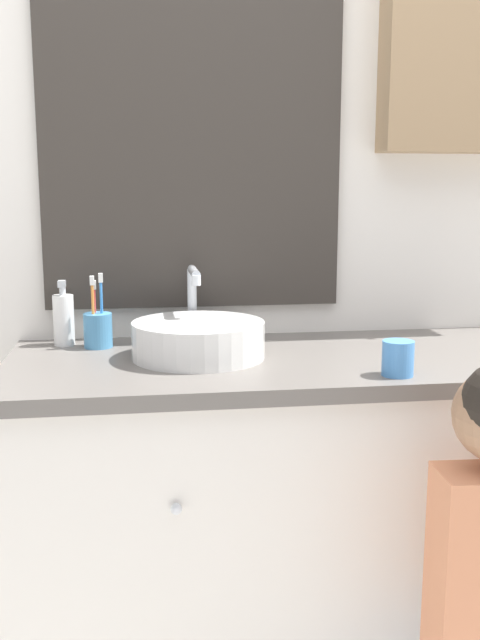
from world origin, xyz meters
TOP-DOWN VIEW (x-y plane):
  - wall_back at (0.02, 0.62)m, footprint 3.20×0.18m
  - vanity_counter at (0.00, 0.32)m, footprint 1.37×0.56m
  - sink_basin at (-0.24, 0.35)m, footprint 0.31×0.36m
  - toothbrush_holder at (-0.48, 0.49)m, footprint 0.07×0.07m
  - soap_dispenser at (-0.56, 0.53)m, footprint 0.05×0.05m
  - drinking_cup at (0.17, 0.12)m, footprint 0.07×0.07m

SIDE VIEW (x-z plane):
  - vanity_counter at x=0.00m, z-range 0.00..0.86m
  - drinking_cup at x=0.17m, z-range 0.86..0.93m
  - sink_basin at x=-0.24m, z-range 0.80..1.00m
  - toothbrush_holder at x=-0.48m, z-range 0.81..1.00m
  - soap_dispenser at x=-0.56m, z-range 0.84..1.01m
  - wall_back at x=0.02m, z-range 0.03..2.53m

